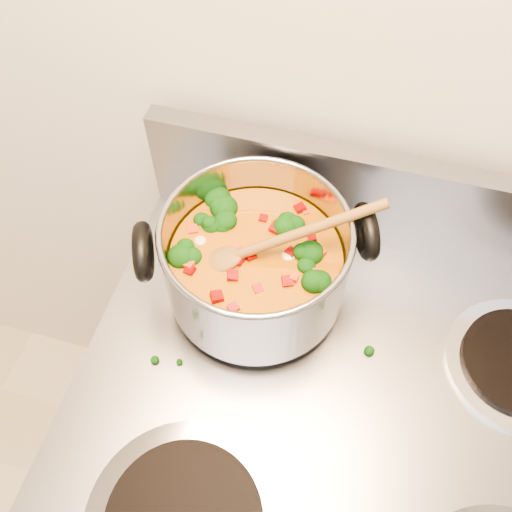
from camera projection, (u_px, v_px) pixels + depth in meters
The scene contains 4 objects.
electric_range at pixel (325, 506), 1.06m from camera, with size 0.73×0.66×1.08m.
stockpot at pixel (256, 262), 0.72m from camera, with size 0.30×0.24×0.14m.
wooden_spoon at pixel (261, 247), 0.70m from camera, with size 0.22×0.12×0.10m.
cooktop_crumbs at pixel (184, 271), 0.80m from camera, with size 0.26×0.18×0.01m.
Camera 1 is at (-0.06, 0.94, 1.60)m, focal length 40.00 mm.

